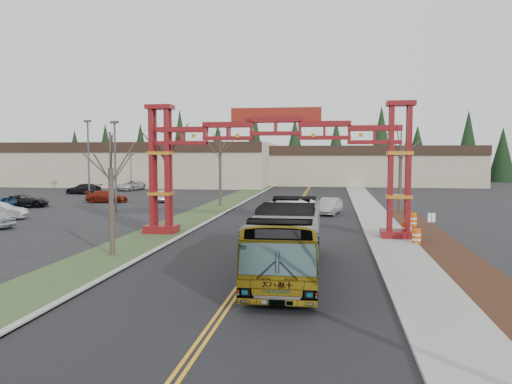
% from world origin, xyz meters
% --- Properties ---
extents(ground, '(200.00, 200.00, 0.00)m').
position_xyz_m(ground, '(0.00, 0.00, 0.00)').
color(ground, black).
rests_on(ground, ground).
extents(road, '(12.00, 110.00, 0.02)m').
position_xyz_m(road, '(0.00, 25.00, 0.01)').
color(road, black).
rests_on(road, ground).
extents(lane_line_left, '(0.12, 100.00, 0.01)m').
position_xyz_m(lane_line_left, '(-0.12, 25.00, 0.03)').
color(lane_line_left, gold).
rests_on(lane_line_left, road).
extents(lane_line_right, '(0.12, 100.00, 0.01)m').
position_xyz_m(lane_line_right, '(0.12, 25.00, 0.03)').
color(lane_line_right, gold).
rests_on(lane_line_right, road).
extents(curb_right, '(0.30, 110.00, 0.15)m').
position_xyz_m(curb_right, '(6.15, 25.00, 0.07)').
color(curb_right, '#A3A39E').
rests_on(curb_right, ground).
extents(sidewalk_right, '(2.60, 110.00, 0.14)m').
position_xyz_m(sidewalk_right, '(7.60, 25.00, 0.08)').
color(sidewalk_right, gray).
rests_on(sidewalk_right, ground).
extents(landscape_strip, '(2.60, 50.00, 0.12)m').
position_xyz_m(landscape_strip, '(10.20, 10.00, 0.06)').
color(landscape_strip, black).
rests_on(landscape_strip, ground).
extents(grass_median, '(4.00, 110.00, 0.08)m').
position_xyz_m(grass_median, '(-8.00, 25.00, 0.04)').
color(grass_median, '#344E27').
rests_on(grass_median, ground).
extents(curb_left, '(0.30, 110.00, 0.15)m').
position_xyz_m(curb_left, '(-6.15, 25.00, 0.07)').
color(curb_left, '#A3A39E').
rests_on(curb_left, ground).
extents(gateway_arch, '(18.20, 1.60, 8.90)m').
position_xyz_m(gateway_arch, '(0.00, 18.00, 5.98)').
color(gateway_arch, '#660F0D').
rests_on(gateway_arch, ground).
extents(retail_building_west, '(46.00, 22.30, 7.50)m').
position_xyz_m(retail_building_west, '(-30.00, 71.96, 3.76)').
color(retail_building_west, '#B9A58D').
rests_on(retail_building_west, ground).
extents(retail_building_east, '(38.00, 20.30, 7.00)m').
position_xyz_m(retail_building_east, '(10.00, 79.95, 3.51)').
color(retail_building_east, '#B9A58D').
rests_on(retail_building_east, ground).
extents(conifer_treeline, '(116.10, 5.60, 13.00)m').
position_xyz_m(conifer_treeline, '(0.25, 92.00, 6.49)').
color(conifer_treeline, black).
rests_on(conifer_treeline, ground).
extents(transit_bus, '(3.02, 11.95, 3.31)m').
position_xyz_m(transit_bus, '(1.80, 7.40, 1.66)').
color(transit_bus, '#A0A2A7').
rests_on(transit_bus, ground).
extents(silver_sedan, '(2.47, 4.77, 1.50)m').
position_xyz_m(silver_sedan, '(3.51, 31.02, 0.75)').
color(silver_sedan, '#A5A8AD').
rests_on(silver_sedan, ground).
extents(parked_car_near_b, '(4.59, 2.34, 1.44)m').
position_xyz_m(parked_car_near_b, '(-24.10, 23.11, 0.72)').
color(parked_car_near_b, '#B9B9B9').
rests_on(parked_car_near_b, ground).
extents(parked_car_near_c, '(5.31, 3.77, 1.34)m').
position_xyz_m(parked_car_near_c, '(-27.94, 32.35, 0.67)').
color(parked_car_near_c, black).
rests_on(parked_car_near_c, ground).
extents(parked_car_mid_a, '(4.97, 2.68, 1.37)m').
position_xyz_m(parked_car_mid_a, '(-21.86, 38.73, 0.68)').
color(parked_car_mid_a, maroon).
rests_on(parked_car_mid_a, ground).
extents(parked_car_far_a, '(2.36, 4.33, 1.35)m').
position_xyz_m(parked_car_far_a, '(-15.67, 40.58, 0.68)').
color(parked_car_far_a, '#B0B6B9').
rests_on(parked_car_far_a, ground).
extents(parked_car_far_b, '(3.17, 5.69, 1.51)m').
position_xyz_m(parked_car_far_b, '(-26.88, 57.50, 0.75)').
color(parked_car_far_b, silver).
rests_on(parked_car_far_b, ground).
extents(parked_car_far_c, '(5.15, 2.44, 1.45)m').
position_xyz_m(parked_car_far_c, '(-30.57, 49.79, 0.72)').
color(parked_car_far_c, black).
rests_on(parked_car_far_c, ground).
extents(bare_tree_median_near, '(2.92, 2.92, 6.72)m').
position_xyz_m(bare_tree_median_near, '(-8.00, 10.12, 4.76)').
color(bare_tree_median_near, '#382D26').
rests_on(bare_tree_median_near, ground).
extents(bare_tree_median_mid, '(3.10, 3.10, 7.39)m').
position_xyz_m(bare_tree_median_mid, '(-8.00, 19.26, 5.32)').
color(bare_tree_median_mid, '#382D26').
rests_on(bare_tree_median_mid, ground).
extents(bare_tree_median_far, '(2.99, 2.99, 7.99)m').
position_xyz_m(bare_tree_median_far, '(-8.00, 36.49, 5.96)').
color(bare_tree_median_far, '#382D26').
rests_on(bare_tree_median_far, ground).
extents(bare_tree_right_far, '(3.20, 3.20, 8.08)m').
position_xyz_m(bare_tree_right_far, '(10.00, 32.73, 5.92)').
color(bare_tree_right_far, '#382D26').
rests_on(bare_tree_right_far, ground).
extents(light_pole_near, '(0.75, 0.38, 8.67)m').
position_xyz_m(light_pole_near, '(-16.70, 29.84, 5.02)').
color(light_pole_near, '#3F3F44').
rests_on(light_pole_near, ground).
extents(light_pole_mid, '(0.86, 0.43, 9.86)m').
position_xyz_m(light_pole_mid, '(-27.11, 44.77, 5.71)').
color(light_pole_mid, '#3F3F44').
rests_on(light_pole_mid, ground).
extents(light_pole_far, '(0.80, 0.40, 9.24)m').
position_xyz_m(light_pole_far, '(-22.27, 54.29, 5.34)').
color(light_pole_far, '#3F3F44').
rests_on(light_pole_far, ground).
extents(street_sign, '(0.45, 0.12, 2.00)m').
position_xyz_m(street_sign, '(9.67, 15.88, 1.44)').
color(street_sign, '#3F3F44').
rests_on(street_sign, ground).
extents(barrel_south, '(0.53, 0.53, 0.99)m').
position_xyz_m(barrel_south, '(8.86, 16.10, 0.49)').
color(barrel_south, '#D4540B').
rests_on(barrel_south, ground).
extents(barrel_mid, '(0.60, 0.60, 1.12)m').
position_xyz_m(barrel_mid, '(8.58, 18.26, 0.56)').
color(barrel_mid, '#D4540B').
rests_on(barrel_mid, ground).
extents(barrel_north, '(0.60, 0.60, 1.12)m').
position_xyz_m(barrel_north, '(9.74, 23.38, 0.56)').
color(barrel_north, '#D4540B').
rests_on(barrel_north, ground).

